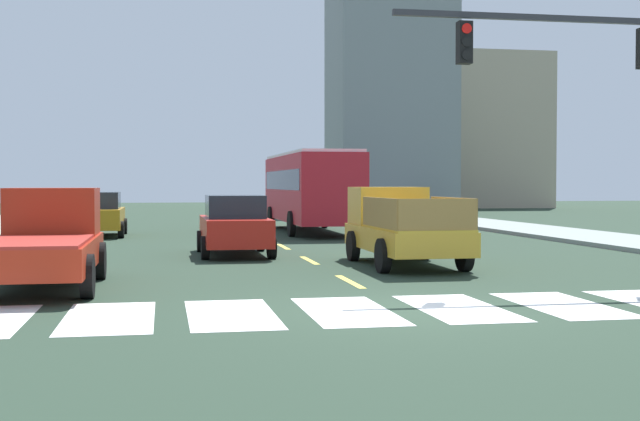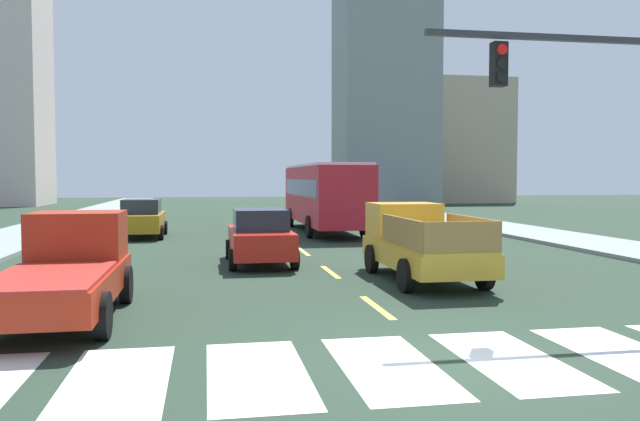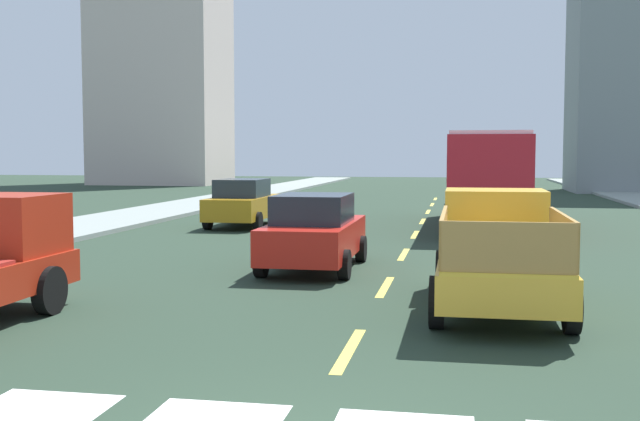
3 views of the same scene
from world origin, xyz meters
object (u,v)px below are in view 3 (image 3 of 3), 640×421
object	(u,v)px
sedan_near_right	(314,232)
sedan_near_left	(243,203)
city_bus	(485,173)
pickup_stakebed	(498,252)

from	to	relation	value
sedan_near_right	sedan_near_left	distance (m)	10.68
city_bus	sedan_near_right	world-z (taller)	city_bus
city_bus	sedan_near_left	world-z (taller)	city_bus
city_bus	sedan_near_left	distance (m)	8.76
pickup_stakebed	city_bus	distance (m)	14.62
pickup_stakebed	sedan_near_right	xyz separation A→B (m)	(-3.92, 3.51, -0.08)
sedan_near_right	sedan_near_left	world-z (taller)	same
city_bus	sedan_near_right	size ratio (longest dim) A/B	2.45
pickup_stakebed	city_bus	world-z (taller)	city_bus
sedan_near_right	sedan_near_left	size ratio (longest dim) A/B	1.00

